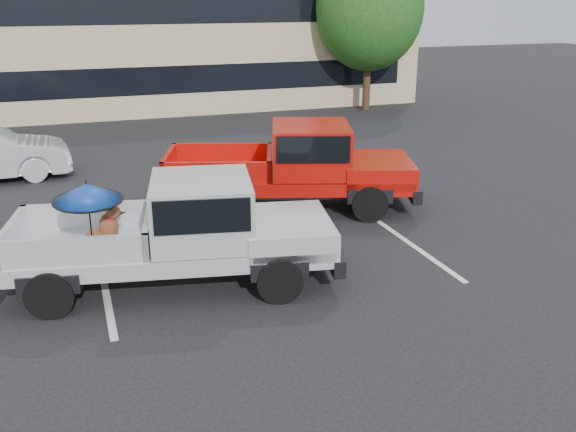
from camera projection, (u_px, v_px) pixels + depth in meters
The scene contains 8 objects.
ground at pixel (296, 296), 10.74m from camera, with size 90.00×90.00×0.00m, color black.
stripe_left at pixel (102, 274), 11.59m from camera, with size 0.12×5.00×0.01m, color silver.
stripe_right at pixel (398, 235), 13.45m from camera, with size 0.12×5.00×0.01m, color silver.
motel_building at pixel (180, 30), 29.01m from camera, with size 20.40×8.40×6.30m.
tree_right at pixel (370, 8), 26.41m from camera, with size 4.46×4.46×6.78m.
tree_back at pixel (247, 1), 32.54m from camera, with size 4.68×4.68×7.11m.
silver_pickup at pixel (188, 227), 10.88m from camera, with size 5.96×2.99×2.06m.
red_pickup at pixel (303, 163), 14.83m from camera, with size 6.35×3.83×1.98m.
Camera 1 is at (-3.31, -9.11, 4.81)m, focal length 40.00 mm.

